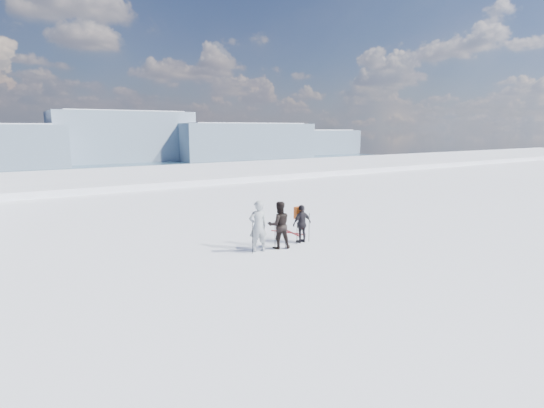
% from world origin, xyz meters
% --- Properties ---
extents(lake_basin, '(820.00, 820.00, 71.62)m').
position_xyz_m(lake_basin, '(0.00, 30.00, -6.50)').
color(lake_basin, white).
rests_on(lake_basin, ground).
extents(far_mountain_range, '(770.00, 110.00, 53.00)m').
position_xyz_m(far_mountain_range, '(29.60, 454.78, -7.19)').
color(far_mountain_range, slate).
rests_on(far_mountain_range, ground).
extents(skier_grey, '(0.79, 0.59, 1.99)m').
position_xyz_m(skier_grey, '(-2.94, 3.31, 0.99)').
color(skier_grey, '#92999F').
rests_on(skier_grey, ground).
extents(skier_dark, '(1.08, 0.95, 1.88)m').
position_xyz_m(skier_dark, '(-2.01, 3.26, 0.94)').
color(skier_dark, black).
rests_on(skier_dark, ground).
extents(skier_pack, '(0.96, 0.45, 1.59)m').
position_xyz_m(skier_pack, '(-0.74, 3.47, 0.79)').
color(skier_pack, black).
rests_on(skier_pack, ground).
extents(backpack, '(0.35, 0.21, 0.50)m').
position_xyz_m(backpack, '(-0.76, 3.72, 1.84)').
color(backpack, '#C24C12').
rests_on(backpack, skier_pack).
extents(ski_poles, '(2.87, 0.29, 1.27)m').
position_xyz_m(ski_poles, '(-1.89, 3.25, 0.61)').
color(ski_poles, black).
rests_on(ski_poles, ground).
extents(skis_loose, '(0.93, 1.70, 0.03)m').
position_xyz_m(skis_loose, '(-0.21, 5.12, 0.01)').
color(skis_loose, black).
rests_on(skis_loose, ground).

